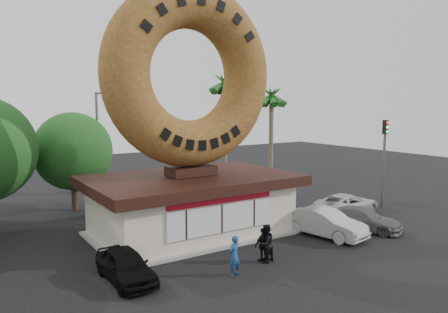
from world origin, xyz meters
name	(u,v)px	position (x,y,z in m)	size (l,w,h in m)	color
ground	(258,267)	(0.00, 0.00, 0.00)	(90.00, 90.00, 0.00)	black
donut_shop	(191,203)	(0.00, 5.98, 1.77)	(11.20, 7.20, 3.80)	beige
giant_donut	(190,75)	(0.00, 6.00, 8.71)	(9.82, 9.82, 2.50)	olive
tree_mid	(73,151)	(-4.00, 15.00, 4.02)	(5.20, 5.20, 6.63)	#473321
palm_near	(225,88)	(7.50, 14.00, 8.41)	(2.60, 2.60, 9.75)	#726651
palm_far	(272,100)	(11.00, 12.50, 7.48)	(2.60, 2.60, 8.75)	#726651
street_lamp	(100,142)	(-1.86, 16.00, 4.48)	(2.11, 0.20, 8.00)	#59595E
traffic_signal	(384,152)	(14.00, 3.99, 3.87)	(0.30, 0.38, 6.07)	#59595E
person_left	(234,256)	(-1.40, -0.19, 0.87)	(0.63, 0.42, 1.74)	navy
person_center	(266,243)	(0.69, 0.29, 0.89)	(0.86, 0.67, 1.78)	black
person_right	(263,245)	(0.66, 0.44, 0.79)	(0.92, 0.38, 1.58)	black
car_black	(126,265)	(-5.43, 1.78, 0.66)	(1.57, 3.90, 1.33)	black
car_silver	(325,223)	(5.85, 1.57, 0.76)	(1.60, 4.60, 1.51)	#98999D
car_grey	(362,219)	(8.51, 1.24, 0.64)	(1.78, 4.38, 1.27)	#5C6061
car_white	(347,204)	(10.63, 4.21, 0.66)	(2.20, 4.77, 1.32)	#BBBBBB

